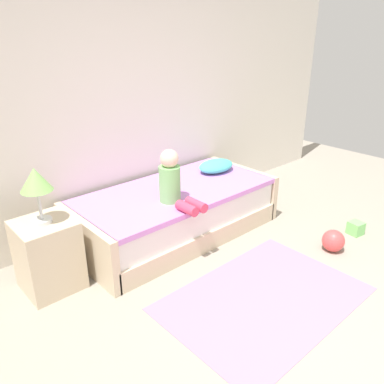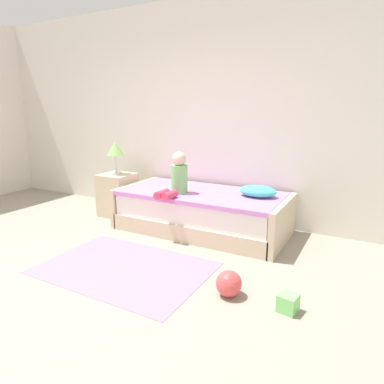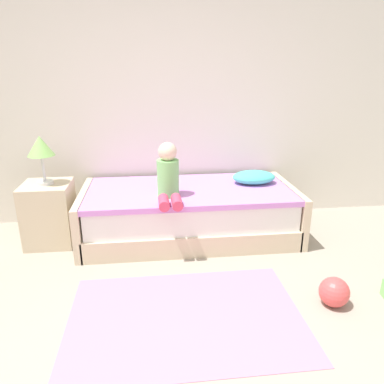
% 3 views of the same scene
% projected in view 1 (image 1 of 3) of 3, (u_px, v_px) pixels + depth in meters
% --- Properties ---
extents(ground_plane, '(9.20, 9.20, 0.00)m').
position_uv_depth(ground_plane, '(325.00, 370.00, 2.46)').
color(ground_plane, '#9E9384').
extents(wall_rear, '(7.20, 0.10, 2.90)m').
position_uv_depth(wall_rear, '(97.00, 91.00, 3.67)').
color(wall_rear, silver).
rests_on(wall_rear, ground).
extents(bed, '(2.11, 1.00, 0.50)m').
position_uv_depth(bed, '(176.00, 212.00, 4.00)').
color(bed, beige).
rests_on(bed, ground).
extents(nightstand, '(0.44, 0.44, 0.60)m').
position_uv_depth(nightstand, '(48.00, 255.00, 3.15)').
color(nightstand, beige).
rests_on(nightstand, ground).
extents(table_lamp, '(0.24, 0.24, 0.45)m').
position_uv_depth(table_lamp, '(36.00, 182.00, 2.90)').
color(table_lamp, silver).
rests_on(table_lamp, nightstand).
extents(child_figure, '(0.20, 0.51, 0.50)m').
position_uv_depth(child_figure, '(173.00, 182.00, 3.53)').
color(child_figure, '#7FC672').
rests_on(child_figure, bed).
extents(pillow, '(0.44, 0.30, 0.13)m').
position_uv_depth(pillow, '(216.00, 166.00, 4.36)').
color(pillow, '#4CCCBC').
rests_on(pillow, bed).
extents(toy_ball, '(0.21, 0.21, 0.21)m').
position_uv_depth(toy_ball, '(333.00, 241.00, 3.74)').
color(toy_ball, '#E54C4C').
rests_on(toy_ball, ground).
extents(area_rug, '(1.60, 1.10, 0.01)m').
position_uv_depth(area_rug, '(264.00, 298.00, 3.10)').
color(area_rug, pink).
rests_on(area_rug, ground).
extents(toy_block, '(0.16, 0.16, 0.14)m').
position_uv_depth(toy_block, '(356.00, 228.00, 4.05)').
color(toy_block, '#7FD872').
rests_on(toy_block, ground).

